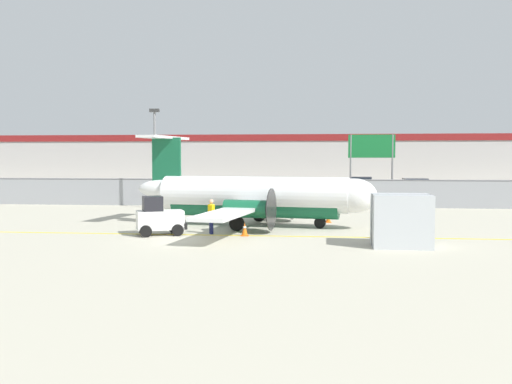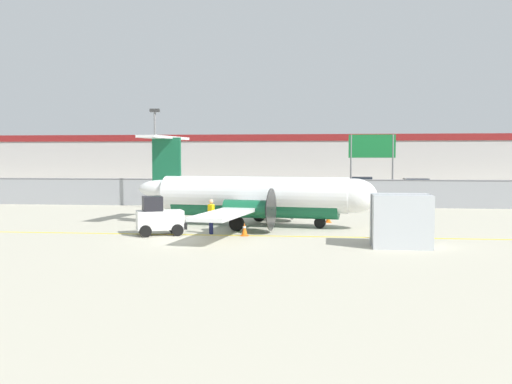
% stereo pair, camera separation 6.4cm
% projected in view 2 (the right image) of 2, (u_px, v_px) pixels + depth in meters
% --- Properties ---
extents(ground_plane, '(140.00, 140.00, 0.01)m').
position_uv_depth(ground_plane, '(217.00, 235.00, 27.39)').
color(ground_plane, '#B2AD99').
extents(perimeter_fence, '(98.00, 0.10, 2.10)m').
position_uv_depth(perimeter_fence, '(254.00, 192.00, 43.20)').
color(perimeter_fence, gray).
rests_on(perimeter_fence, ground).
extents(parking_lot_strip, '(98.00, 17.00, 0.12)m').
position_uv_depth(parking_lot_strip, '(267.00, 196.00, 54.67)').
color(parking_lot_strip, '#38383A').
rests_on(parking_lot_strip, ground).
extents(background_building, '(91.00, 8.10, 6.50)m').
position_uv_depth(background_building, '(280.00, 161.00, 72.82)').
color(background_building, '#BCB7B2').
rests_on(background_building, ground).
extents(commuter_airplane, '(13.46, 16.05, 4.92)m').
position_uv_depth(commuter_airplane, '(258.00, 197.00, 30.84)').
color(commuter_airplane, white).
rests_on(commuter_airplane, ground).
extents(baggage_tug, '(2.58, 2.08, 1.88)m').
position_uv_depth(baggage_tug, '(159.00, 217.00, 27.41)').
color(baggage_tug, silver).
rests_on(baggage_tug, ground).
extents(ground_crew_worker, '(0.45, 0.54, 1.70)m').
position_uv_depth(ground_crew_worker, '(211.00, 214.00, 27.82)').
color(ground_crew_worker, '#191E4C').
rests_on(ground_crew_worker, ground).
extents(cargo_container, '(2.44, 2.03, 2.20)m').
position_uv_depth(cargo_container, '(401.00, 220.00, 23.87)').
color(cargo_container, '#B7BCC1').
rests_on(cargo_container, ground).
extents(traffic_cone_near_left, '(0.36, 0.36, 0.64)m').
position_uv_depth(traffic_cone_near_left, '(328.00, 217.00, 32.66)').
color(traffic_cone_near_left, orange).
rests_on(traffic_cone_near_left, ground).
extents(traffic_cone_near_right, '(0.36, 0.36, 0.64)m').
position_uv_depth(traffic_cone_near_right, '(178.00, 219.00, 31.76)').
color(traffic_cone_near_right, orange).
rests_on(traffic_cone_near_right, ground).
extents(traffic_cone_far_left, '(0.36, 0.36, 0.64)m').
position_uv_depth(traffic_cone_far_left, '(244.00, 229.00, 27.13)').
color(traffic_cone_far_left, orange).
rests_on(traffic_cone_far_left, ground).
extents(traffic_cone_far_right, '(0.36, 0.36, 0.64)m').
position_uv_depth(traffic_cone_far_right, '(376.00, 232.00, 26.28)').
color(traffic_cone_far_right, orange).
rests_on(traffic_cone_far_right, ground).
extents(parked_car_0, '(4.24, 2.08, 1.58)m').
position_uv_depth(parked_car_0, '(109.00, 187.00, 53.74)').
color(parked_car_0, slate).
rests_on(parked_car_0, parking_lot_strip).
extents(parked_car_1, '(4.37, 2.39, 1.58)m').
position_uv_depth(parked_car_1, '(175.00, 190.00, 50.19)').
color(parked_car_1, slate).
rests_on(parked_car_1, parking_lot_strip).
extents(parked_car_2, '(4.37, 2.38, 1.58)m').
position_uv_depth(parked_car_2, '(237.00, 184.00, 59.77)').
color(parked_car_2, slate).
rests_on(parked_car_2, parking_lot_strip).
extents(parked_car_3, '(4.24, 2.08, 1.58)m').
position_uv_depth(parked_car_3, '(288.00, 186.00, 55.57)').
color(parked_car_3, red).
rests_on(parked_car_3, parking_lot_strip).
extents(parked_car_4, '(4.32, 2.26, 1.58)m').
position_uv_depth(parked_car_4, '(363.00, 185.00, 59.33)').
color(parked_car_4, slate).
rests_on(parked_car_4, parking_lot_strip).
extents(parked_car_5, '(4.30, 2.22, 1.58)m').
position_uv_depth(parked_car_5, '(415.00, 187.00, 54.96)').
color(parked_car_5, '#B28C19').
rests_on(parked_car_5, parking_lot_strip).
extents(apron_light_pole, '(0.70, 0.30, 7.27)m').
position_uv_depth(apron_light_pole, '(155.00, 150.00, 41.67)').
color(apron_light_pole, slate).
rests_on(apron_light_pole, ground).
extents(highway_sign, '(3.60, 0.14, 5.50)m').
position_uv_depth(highway_sign, '(372.00, 152.00, 44.23)').
color(highway_sign, slate).
rests_on(highway_sign, ground).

